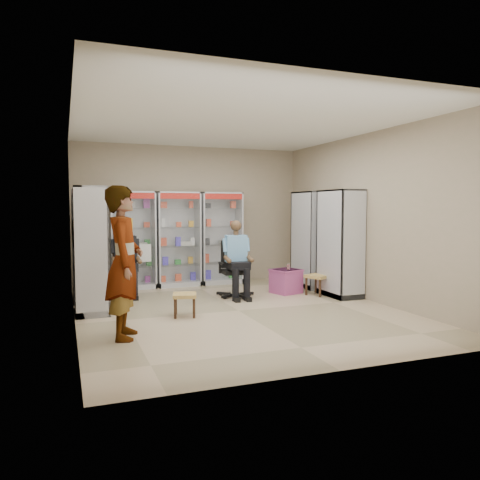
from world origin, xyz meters
name	(u,v)px	position (x,y,z in m)	size (l,w,h in m)	color
floor	(238,311)	(0.00, 0.00, 0.00)	(6.00, 6.00, 0.00)	tan
room_shell	(238,189)	(0.00, 0.00, 1.97)	(5.02, 6.02, 3.01)	tan
cabinet_back_left	(133,240)	(-1.30, 2.73, 1.00)	(0.90, 0.50, 2.00)	#B0B1B7
cabinet_back_mid	(178,239)	(-0.35, 2.73, 1.00)	(0.90, 0.50, 2.00)	#B2B3BA
cabinet_back_right	(220,238)	(0.60, 2.73, 1.00)	(0.90, 0.50, 2.00)	#AAADB1
cabinet_right_far	(311,240)	(2.23, 1.60, 1.00)	(0.50, 0.90, 2.00)	#B0B3B7
cabinet_right_near	(340,243)	(2.23, 0.50, 1.00)	(0.50, 0.90, 2.00)	#B6B9BE
cabinet_left_far	(87,245)	(-2.23, 1.80, 1.00)	(0.50, 0.90, 2.00)	silver
cabinet_left_near	(91,250)	(-2.23, 0.70, 1.00)	(0.50, 0.90, 2.00)	silver
wooden_chair	(125,271)	(-1.55, 2.00, 0.47)	(0.42, 0.42, 0.94)	black
seated_customer	(125,261)	(-1.55, 1.95, 0.67)	(0.44, 0.60, 1.34)	black
office_chair	(235,269)	(0.36, 1.15, 0.53)	(0.58, 0.58, 1.06)	black
seated_shopkeeper	(236,261)	(0.36, 1.10, 0.67)	(0.44, 0.61, 1.34)	#77B5EC
pink_trunk	(286,281)	(1.42, 1.13, 0.23)	(0.49, 0.47, 0.47)	#9D3E68
tea_glass	(288,267)	(1.46, 1.11, 0.52)	(0.07, 0.07, 0.11)	#5F2B08
woven_stool_a	(318,285)	(1.90, 0.73, 0.20)	(0.39, 0.39, 0.39)	#AD7149
woven_stool_b	(185,305)	(-0.91, -0.08, 0.18)	(0.35, 0.35, 0.35)	#A48645
standing_man	(124,262)	(-1.91, -0.97, 0.97)	(0.71, 0.47, 1.95)	gray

